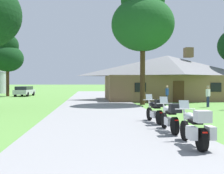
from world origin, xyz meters
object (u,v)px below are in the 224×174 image
(tree_left_far, at_px, (7,55))
(parked_silver_suv_far_left, at_px, (24,91))
(bystander_blue_shirt_near_lodge, at_px, (167,94))
(motorcycle_white_second_in_row, at_px, (170,117))
(motorcycle_black_farthest_in_row, at_px, (155,111))
(tree_by_lodge_front, at_px, (143,17))
(bystander_white_shirt_beside_signpost, at_px, (208,95))
(motorcycle_silver_nearest_to_camera, at_px, (195,128))

(tree_left_far, bearing_deg, parked_silver_suv_far_left, 8.16)
(bystander_blue_shirt_near_lodge, bearing_deg, tree_left_far, -124.05)
(motorcycle_white_second_in_row, bearing_deg, tree_left_far, 116.55)
(parked_silver_suv_far_left, bearing_deg, motorcycle_black_farthest_in_row, -61.37)
(tree_left_far, distance_m, tree_by_lodge_front, 22.77)
(motorcycle_white_second_in_row, height_order, bystander_blue_shirt_near_lodge, bystander_blue_shirt_near_lodge)
(motorcycle_black_farthest_in_row, bearing_deg, tree_left_far, 112.46)
(motorcycle_white_second_in_row, height_order, bystander_white_shirt_beside_signpost, bystander_white_shirt_beside_signpost)
(motorcycle_silver_nearest_to_camera, relative_size, bystander_white_shirt_beside_signpost, 1.24)
(parked_silver_suv_far_left, bearing_deg, motorcycle_white_second_in_row, -63.12)
(bystander_white_shirt_beside_signpost, height_order, tree_left_far, tree_left_far)
(motorcycle_black_farthest_in_row, bearing_deg, bystander_blue_shirt_near_lodge, 65.47)
(motorcycle_white_second_in_row, xyz_separation_m, tree_by_lodge_front, (1.60, 13.52, 7.02))
(bystander_blue_shirt_near_lodge, bearing_deg, parked_silver_suv_far_left, -128.36)
(bystander_blue_shirt_near_lodge, relative_size, parked_silver_suv_far_left, 0.35)
(motorcycle_silver_nearest_to_camera, bearing_deg, tree_left_far, 115.76)
(motorcycle_white_second_in_row, height_order, parked_silver_suv_far_left, parked_silver_suv_far_left)
(motorcycle_black_farthest_in_row, xyz_separation_m, bystander_white_shirt_beside_signpost, (6.29, 8.37, 0.33))
(bystander_blue_shirt_near_lodge, distance_m, bystander_white_shirt_beside_signpost, 3.66)
(tree_left_far, bearing_deg, bystander_blue_shirt_near_lodge, -41.37)
(tree_by_lodge_front, distance_m, parked_silver_suv_far_left, 22.49)
(motorcycle_silver_nearest_to_camera, bearing_deg, bystander_white_shirt_beside_signpost, 65.88)
(parked_silver_suv_far_left, bearing_deg, tree_by_lodge_front, -45.09)
(motorcycle_black_farthest_in_row, xyz_separation_m, bystander_blue_shirt_near_lodge, (3.74, 11.01, 0.31))
(motorcycle_silver_nearest_to_camera, xyz_separation_m, motorcycle_black_farthest_in_row, (0.01, 4.86, 0.01))
(motorcycle_white_second_in_row, bearing_deg, bystander_blue_shirt_near_lodge, 74.68)
(motorcycle_silver_nearest_to_camera, xyz_separation_m, motorcycle_white_second_in_row, (-0.00, 2.47, 0.01))
(tree_left_far, relative_size, tree_by_lodge_front, 0.78)
(motorcycle_silver_nearest_to_camera, bearing_deg, motorcycle_black_farthest_in_row, 91.23)
(motorcycle_silver_nearest_to_camera, distance_m, tree_by_lodge_front, 17.54)
(motorcycle_white_second_in_row, distance_m, tree_left_far, 33.30)
(bystander_blue_shirt_near_lodge, xyz_separation_m, tree_left_far, (-18.29, 16.10, 4.93))
(tree_left_far, distance_m, parked_silver_suv_far_left, 5.57)
(motorcycle_silver_nearest_to_camera, xyz_separation_m, bystander_white_shirt_beside_signpost, (6.29, 13.23, 0.34))
(motorcycle_white_second_in_row, height_order, tree_by_lodge_front, tree_by_lodge_front)
(bystander_blue_shirt_near_lodge, relative_size, bystander_white_shirt_beside_signpost, 0.99)
(bystander_white_shirt_beside_signpost, xyz_separation_m, parked_silver_suv_far_left, (-18.59, 19.06, -0.17))
(motorcycle_black_farthest_in_row, distance_m, parked_silver_suv_far_left, 30.06)
(motorcycle_silver_nearest_to_camera, relative_size, parked_silver_suv_far_left, 0.44)
(motorcycle_silver_nearest_to_camera, bearing_deg, motorcycle_white_second_in_row, 91.36)
(motorcycle_white_second_in_row, distance_m, bystander_blue_shirt_near_lodge, 13.92)
(bystander_blue_shirt_near_lodge, bearing_deg, bystander_white_shirt_beside_signpost, 51.27)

